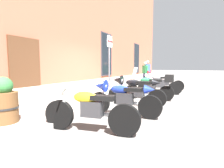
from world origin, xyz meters
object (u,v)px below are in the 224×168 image
object	(u,v)px
motorcycle_yellow_naked	(89,110)
motorcycle_black_sport	(133,89)
motorcycle_grey_naked	(159,84)
parking_sign	(109,57)
motorcycle_white_sport	(163,81)
motorcycle_green_touring	(151,86)
pedestrian_blue_top	(147,71)
barrel_planter	(4,103)
motorcycle_blue_sport	(120,96)
pedestrian_striped_shirt	(145,72)

from	to	relation	value
motorcycle_yellow_naked	motorcycle_black_sport	bearing A→B (deg)	1.51
motorcycle_yellow_naked	motorcycle_grey_naked	size ratio (longest dim) A/B	0.98
motorcycle_grey_naked	parking_sign	size ratio (longest dim) A/B	0.85
motorcycle_white_sport	parking_sign	bearing A→B (deg)	159.63
motorcycle_green_touring	pedestrian_blue_top	distance (m)	5.70
motorcycle_green_touring	motorcycle_grey_naked	xyz separation A→B (m)	(1.67, 0.05, -0.07)
motorcycle_grey_naked	parking_sign	distance (m)	3.17
motorcycle_white_sport	parking_sign	world-z (taller)	parking_sign
motorcycle_white_sport	barrel_planter	distance (m)	7.98
motorcycle_black_sport	motorcycle_yellow_naked	bearing A→B (deg)	-178.49
motorcycle_yellow_naked	barrel_planter	bearing A→B (deg)	109.97
motorcycle_green_touring	barrel_planter	distance (m)	5.23
motorcycle_yellow_naked	motorcycle_white_sport	bearing A→B (deg)	-0.84
motorcycle_yellow_naked	barrel_planter	world-z (taller)	barrel_planter
motorcycle_blue_sport	motorcycle_green_touring	world-z (taller)	motorcycle_green_touring
motorcycle_yellow_naked	motorcycle_green_touring	size ratio (longest dim) A/B	1.02
motorcycle_black_sport	pedestrian_striped_shirt	size ratio (longest dim) A/B	1.33
motorcycle_black_sport	pedestrian_striped_shirt	xyz separation A→B (m)	(6.07, 1.38, 0.44)
motorcycle_black_sport	motorcycle_grey_naked	bearing A→B (deg)	-4.54
pedestrian_striped_shirt	parking_sign	bearing A→B (deg)	-178.41
motorcycle_yellow_naked	motorcycle_blue_sport	xyz separation A→B (m)	(1.42, -0.06, 0.08)
motorcycle_green_touring	pedestrian_striped_shirt	bearing A→B (deg)	19.50
motorcycle_yellow_naked	pedestrian_blue_top	world-z (taller)	pedestrian_blue_top
barrel_planter	motorcycle_yellow_naked	bearing A→B (deg)	-70.03
motorcycle_white_sport	motorcycle_blue_sport	bearing A→B (deg)	179.56
parking_sign	barrel_planter	xyz separation A→B (m)	(-3.97, 0.51, -1.17)
motorcycle_yellow_naked	barrel_planter	xyz separation A→B (m)	(-0.66, 1.80, 0.10)
motorcycle_yellow_naked	parking_sign	world-z (taller)	parking_sign
motorcycle_grey_naked	barrel_planter	distance (m)	6.79
parking_sign	barrel_planter	size ratio (longest dim) A/B	2.45
motorcycle_blue_sport	motorcycle_white_sport	world-z (taller)	motorcycle_white_sport
barrel_planter	parking_sign	bearing A→B (deg)	-7.28
barrel_planter	motorcycle_blue_sport	bearing A→B (deg)	-41.95
motorcycle_black_sport	parking_sign	bearing A→B (deg)	67.47
motorcycle_yellow_naked	motorcycle_green_touring	bearing A→B (deg)	-3.00
motorcycle_green_touring	pedestrian_blue_top	size ratio (longest dim) A/B	1.21
parking_sign	pedestrian_striped_shirt	bearing A→B (deg)	1.59
motorcycle_blue_sport	motorcycle_white_sport	xyz separation A→B (m)	(5.67, -0.04, 0.03)
motorcycle_white_sport	pedestrian_blue_top	world-z (taller)	pedestrian_blue_top
motorcycle_grey_naked	pedestrian_striped_shirt	size ratio (longest dim) A/B	1.34
barrel_planter	pedestrian_blue_top	bearing A→B (deg)	-1.79
motorcycle_blue_sport	motorcycle_green_touring	size ratio (longest dim) A/B	1.03
motorcycle_yellow_naked	barrel_planter	size ratio (longest dim) A/B	2.04
motorcycle_white_sport	barrel_planter	world-z (taller)	barrel_planter
pedestrian_blue_top	parking_sign	size ratio (longest dim) A/B	0.68
motorcycle_black_sport	motorcycle_white_sport	world-z (taller)	motorcycle_black_sport
pedestrian_striped_shirt	parking_sign	world-z (taller)	parking_sign
motorcycle_green_touring	parking_sign	size ratio (longest dim) A/B	0.82
motorcycle_black_sport	motorcycle_grey_naked	xyz separation A→B (m)	(3.03, -0.24, -0.08)
parking_sign	motorcycle_grey_naked	bearing A→B (deg)	-30.11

